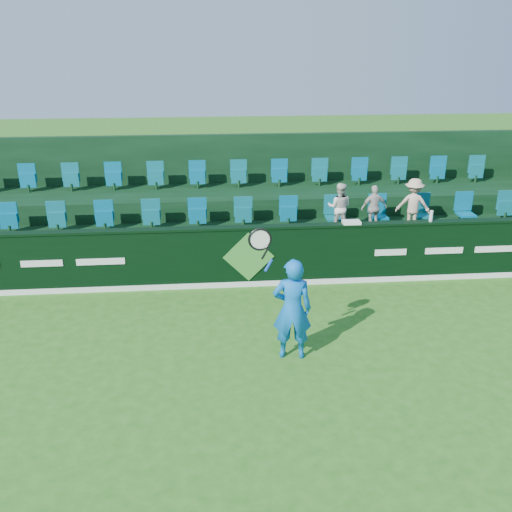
{
  "coord_description": "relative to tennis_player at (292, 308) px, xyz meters",
  "views": [
    {
      "loc": [
        -0.81,
        -7.35,
        5.21
      ],
      "look_at": [
        0.07,
        2.8,
        1.15
      ],
      "focal_mm": 40.0,
      "sensor_mm": 36.0,
      "label": 1
    }
  ],
  "objects": [
    {
      "name": "stand_rear",
      "position": [
        -0.51,
        6.43,
        0.31
      ],
      "size": [
        16.0,
        4.1,
        2.6
      ],
      "color": "black",
      "rests_on": "ground"
    },
    {
      "name": "stand_tier_front",
      "position": [
        -0.51,
        4.09,
        -0.51
      ],
      "size": [
        16.0,
        2.0,
        0.8
      ],
      "primitive_type": "cube",
      "color": "black",
      "rests_on": "ground"
    },
    {
      "name": "seat_row_back",
      "position": [
        -0.51,
        6.29,
        0.69
      ],
      "size": [
        13.5,
        0.5,
        0.6
      ],
      "primitive_type": "cube",
      "color": "#0D626F",
      "rests_on": "stand_tier_back"
    },
    {
      "name": "drinks_bottle",
      "position": [
        3.45,
        2.99,
        0.56
      ],
      "size": [
        0.08,
        0.08,
        0.24
      ],
      "primitive_type": "cylinder",
      "color": "white",
      "rests_on": "sponsor_hoarding"
    },
    {
      "name": "spectator_middle",
      "position": [
        2.52,
        4.11,
        0.43
      ],
      "size": [
        0.66,
        0.34,
        1.07
      ],
      "primitive_type": "imported",
      "rotation": [
        0.0,
        0.0,
        3.27
      ],
      "color": "beige",
      "rests_on": "stand_tier_front"
    },
    {
      "name": "spectator_right",
      "position": [
        3.45,
        4.11,
        0.5
      ],
      "size": [
        0.88,
        0.66,
        1.21
      ],
      "primitive_type": "imported",
      "rotation": [
        0.0,
        0.0,
        2.84
      ],
      "color": "beige",
      "rests_on": "stand_tier_front"
    },
    {
      "name": "spectator_left",
      "position": [
        1.7,
        4.11,
        0.46
      ],
      "size": [
        0.67,
        0.59,
        1.15
      ],
      "primitive_type": "imported",
      "rotation": [
        0.0,
        0.0,
        2.83
      ],
      "color": "silver",
      "rests_on": "stand_tier_front"
    },
    {
      "name": "seat_row_front",
      "position": [
        -0.51,
        4.49,
        0.19
      ],
      "size": [
        13.5,
        0.5,
        0.6
      ],
      "primitive_type": "cube",
      "color": "#0D626F",
      "rests_on": "stand_tier_front"
    },
    {
      "name": "towel",
      "position": [
        1.71,
        2.99,
        0.47
      ],
      "size": [
        0.38,
        0.25,
        0.06
      ],
      "primitive_type": "cube",
      "color": "white",
      "rests_on": "sponsor_hoarding"
    },
    {
      "name": "ground",
      "position": [
        -0.51,
        -1.01,
        -0.91
      ],
      "size": [
        60.0,
        60.0,
        0.0
      ],
      "primitive_type": "plane",
      "color": "#266618",
      "rests_on": "ground"
    },
    {
      "name": "stand_tier_back",
      "position": [
        -0.51,
        5.99,
        -0.26
      ],
      "size": [
        16.0,
        1.8,
        1.3
      ],
      "primitive_type": "cube",
      "color": "black",
      "rests_on": "ground"
    },
    {
      "name": "sponsor_hoarding",
      "position": [
        -0.5,
        2.99,
        -0.24
      ],
      "size": [
        16.0,
        0.25,
        1.35
      ],
      "color": "black",
      "rests_on": "ground"
    },
    {
      "name": "tennis_player",
      "position": [
        0.0,
        0.0,
        0.0
      ],
      "size": [
        1.15,
        0.5,
        2.43
      ],
      "color": "blue",
      "rests_on": "ground"
    }
  ]
}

